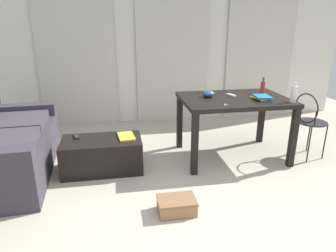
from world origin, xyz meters
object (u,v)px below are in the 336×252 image
(book_stack, at_px, (262,97))
(magazine, at_px, (126,136))
(tv_remote_primary, at_px, (76,136))
(couch, at_px, (4,148))
(craft_table, at_px, (234,106))
(scissors, at_px, (225,104))
(wire_chair, at_px, (309,118))
(tv_remote_on_table, at_px, (231,95))
(coffee_table, at_px, (102,155))
(shoebox, at_px, (177,205))
(bottle_near, at_px, (263,87))
(bowl, at_px, (208,94))
(bottle_far, at_px, (294,94))

(book_stack, distance_m, magazine, 1.68)
(book_stack, bearing_deg, tv_remote_primary, 176.11)
(magazine, bearing_deg, couch, 171.13)
(craft_table, xyz_separation_m, book_stack, (0.29, -0.14, 0.12))
(craft_table, distance_m, scissors, 0.37)
(scissors, relative_size, magazine, 0.39)
(wire_chair, xyz_separation_m, tv_remote_on_table, (-0.92, 0.30, 0.25))
(coffee_table, distance_m, shoebox, 1.20)
(tv_remote_on_table, distance_m, magazine, 1.40)
(couch, height_order, wire_chair, wire_chair)
(craft_table, bearing_deg, wire_chair, -12.12)
(bottle_near, distance_m, tv_remote_primary, 2.42)
(tv_remote_primary, bearing_deg, craft_table, -11.04)
(couch, bearing_deg, scissors, -5.91)
(tv_remote_on_table, height_order, shoebox, tv_remote_on_table)
(couch, xyz_separation_m, bowl, (2.39, 0.12, 0.50))
(bottle_far, height_order, scissors, bottle_far)
(scissors, relative_size, shoebox, 0.34)
(couch, height_order, coffee_table, couch)
(shoebox, bearing_deg, craft_table, 49.33)
(craft_table, relative_size, magazine, 4.39)
(bowl, height_order, magazine, bowl)
(magazine, bearing_deg, wire_chair, -9.04)
(bottle_near, xyz_separation_m, bowl, (-0.76, -0.10, -0.04))
(craft_table, height_order, bowl, bowl)
(coffee_table, height_order, scissors, scissors)
(bowl, height_order, book_stack, bowl)
(craft_table, relative_size, scissors, 11.13)
(couch, xyz_separation_m, book_stack, (2.99, -0.12, 0.49))
(scissors, xyz_separation_m, shoebox, (-0.72, -0.81, -0.71))
(bowl, bearing_deg, book_stack, -21.56)
(coffee_table, bearing_deg, bowl, 8.85)
(tv_remote_on_table, bearing_deg, shoebox, -148.07)
(couch, bearing_deg, craft_table, 0.49)
(wire_chair, height_order, tv_remote_on_table, wire_chair)
(tv_remote_primary, distance_m, magazine, 0.58)
(magazine, distance_m, shoebox, 1.13)
(scissors, bearing_deg, wire_chair, 4.21)
(couch, relative_size, shoebox, 5.28)
(couch, relative_size, coffee_table, 2.02)
(couch, relative_size, bowl, 12.63)
(tv_remote_primary, bearing_deg, bowl, -7.79)
(coffee_table, xyz_separation_m, scissors, (1.40, -0.17, 0.59))
(tv_remote_primary, bearing_deg, couch, 171.21)
(tv_remote_primary, height_order, shoebox, tv_remote_primary)
(bottle_far, bearing_deg, shoebox, -153.14)
(coffee_table, distance_m, magazine, 0.35)
(book_stack, distance_m, shoebox, 1.72)
(craft_table, height_order, book_stack, book_stack)
(bottle_far, distance_m, tv_remote_primary, 2.56)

